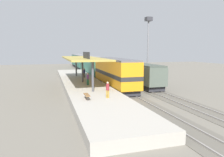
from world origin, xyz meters
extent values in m
plane|color=#666056|center=(2.00, 0.00, 0.00)|extent=(120.00, 120.00, 0.00)
cube|color=#565249|center=(0.00, 0.00, 0.02)|extent=(3.20, 110.00, 0.04)
cube|color=gray|center=(-0.72, 0.00, 0.08)|extent=(0.10, 110.00, 0.16)
cube|color=gray|center=(0.72, 0.00, 0.08)|extent=(0.10, 110.00, 0.16)
cube|color=#565249|center=(4.60, 0.00, 0.02)|extent=(3.20, 110.00, 0.04)
cube|color=gray|center=(3.88, 0.00, 0.08)|extent=(0.10, 110.00, 0.16)
cube|color=gray|center=(5.32, 0.00, 0.08)|extent=(0.10, 110.00, 0.16)
cube|color=#9E998E|center=(-4.60, 0.00, 0.45)|extent=(6.00, 44.00, 0.90)
cylinder|color=#47474C|center=(-4.60, -8.00, 2.70)|extent=(0.28, 0.28, 3.60)
cylinder|color=#47474C|center=(-4.60, 0.00, 2.70)|extent=(0.28, 0.28, 3.60)
cylinder|color=#47474C|center=(-4.60, 8.00, 2.70)|extent=(0.28, 0.28, 3.60)
cube|color=#A38E3D|center=(-4.60, 0.00, 4.60)|extent=(5.20, 18.00, 0.20)
cube|color=black|center=(-4.60, -3.60, 5.15)|extent=(0.12, 4.80, 0.90)
cylinder|color=#333338|center=(-6.00, -12.50, 1.11)|extent=(0.07, 0.07, 0.42)
cylinder|color=#333338|center=(-6.00, -11.20, 1.11)|extent=(0.07, 0.07, 0.42)
cube|color=brown|center=(-6.00, -11.85, 1.36)|extent=(0.44, 1.70, 0.08)
cube|color=#28282D|center=(0.00, -2.04, 0.51)|extent=(2.60, 13.60, 0.70)
cube|color=orange|center=(0.00, -2.04, 2.61)|extent=(2.90, 14.40, 3.50)
cube|color=#515156|center=(0.00, -2.04, 4.48)|extent=(2.78, 14.11, 0.24)
cube|color=#282828|center=(0.00, -2.04, 2.35)|extent=(2.93, 14.43, 0.56)
cube|color=#28282D|center=(0.00, 15.96, 0.51)|extent=(2.60, 19.20, 0.70)
cube|color=#2D6B56|center=(0.00, 15.96, 2.51)|extent=(2.90, 20.00, 3.30)
cube|color=slate|center=(0.00, 15.96, 4.28)|extent=(2.78, 19.60, 0.24)
cube|color=#28282D|center=(0.00, 36.76, 0.51)|extent=(2.60, 19.20, 0.70)
cube|color=#2D6B56|center=(0.00, 36.76, 2.51)|extent=(2.90, 20.00, 3.30)
cube|color=slate|center=(0.00, 36.76, 4.28)|extent=(2.78, 19.60, 0.24)
cube|color=#28282D|center=(4.60, -1.37, 0.51)|extent=(2.50, 11.20, 0.70)
cube|color=#4C564C|center=(4.60, -1.37, 2.16)|extent=(2.80, 12.00, 2.60)
cube|color=#3D453D|center=(4.60, -1.37, 3.58)|extent=(2.69, 11.76, 0.24)
cylinder|color=slate|center=(7.80, 2.67, 5.50)|extent=(0.28, 0.28, 11.00)
cube|color=#333338|center=(7.80, 2.67, 11.35)|extent=(1.10, 1.10, 0.70)
cylinder|color=olive|center=(-3.92, -11.88, 1.32)|extent=(0.16, 0.16, 0.84)
cylinder|color=olive|center=(-3.74, -11.88, 1.32)|extent=(0.16, 0.16, 0.84)
cylinder|color=maroon|center=(-3.83, -11.88, 2.06)|extent=(0.34, 0.34, 0.64)
sphere|color=tan|center=(-3.83, -11.88, 2.50)|extent=(0.23, 0.23, 0.23)
cylinder|color=#23603D|center=(-4.41, -3.00, 1.32)|extent=(0.16, 0.16, 0.84)
cylinder|color=#23603D|center=(-4.23, -3.00, 1.32)|extent=(0.16, 0.16, 0.84)
cylinder|color=#663375|center=(-4.32, -3.00, 2.06)|extent=(0.34, 0.34, 0.64)
sphere|color=tan|center=(-4.32, -3.00, 2.50)|extent=(0.23, 0.23, 0.23)
cylinder|color=#4C4C51|center=(-3.59, 5.22, 1.32)|extent=(0.16, 0.16, 0.84)
cylinder|color=#4C4C51|center=(-3.41, 5.22, 1.32)|extent=(0.16, 0.16, 0.84)
cylinder|color=navy|center=(-3.50, 5.22, 2.06)|extent=(0.34, 0.34, 0.64)
sphere|color=tan|center=(-3.50, 5.22, 2.50)|extent=(0.23, 0.23, 0.23)
camera|label=1|loc=(-9.53, -32.65, 5.84)|focal=33.94mm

